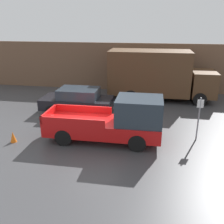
# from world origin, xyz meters

# --- Properties ---
(ground_plane) EXTENTS (60.00, 60.00, 0.00)m
(ground_plane) POSITION_xyz_m (0.00, 0.00, 0.00)
(ground_plane) COLOR #3D3D3F
(building_wall) EXTENTS (28.00, 0.15, 3.89)m
(building_wall) POSITION_xyz_m (0.00, 9.18, 1.94)
(building_wall) COLOR brown
(building_wall) RESTS_ON ground
(pickup_truck) EXTENTS (5.58, 1.94, 2.26)m
(pickup_truck) POSITION_xyz_m (1.36, -0.44, 1.04)
(pickup_truck) COLOR red
(pickup_truck) RESTS_ON ground
(car) EXTENTS (4.48, 1.98, 1.58)m
(car) POSITION_xyz_m (-1.59, 3.17, 0.81)
(car) COLOR black
(car) RESTS_ON ground
(delivery_truck) EXTENTS (7.62, 2.60, 3.58)m
(delivery_truck) POSITION_xyz_m (3.28, 6.97, 1.89)
(delivery_truck) COLOR #4C331E
(delivery_truck) RESTS_ON ground
(parking_sign) EXTENTS (0.30, 0.07, 2.19)m
(parking_sign) POSITION_xyz_m (5.34, 0.34, 1.24)
(parking_sign) COLOR gray
(parking_sign) RESTS_ON ground
(newspaper_box) EXTENTS (0.45, 0.40, 1.00)m
(newspaper_box) POSITION_xyz_m (5.18, 8.85, 0.50)
(newspaper_box) COLOR red
(newspaper_box) RESTS_ON ground
(traffic_cone) EXTENTS (0.30, 0.30, 0.53)m
(traffic_cone) POSITION_xyz_m (-3.50, -1.38, 0.27)
(traffic_cone) COLOR orange
(traffic_cone) RESTS_ON ground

